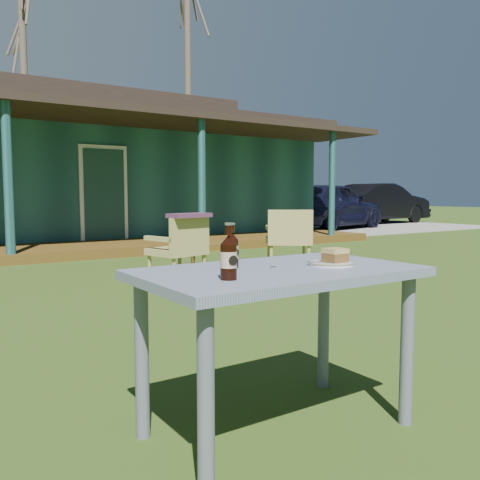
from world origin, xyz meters
TOP-DOWN VIEW (x-y plane):
  - ground at (0.00, 0.00)m, footprint 80.00×80.00m
  - gravel_strip at (10.50, 8.50)m, footprint 9.00×6.00m
  - tree_mid at (3.00, 18.50)m, footprint 0.28×0.28m
  - tree_right at (9.50, 17.00)m, footprint 0.28×0.28m
  - car_near at (9.43, 7.93)m, footprint 4.52×2.70m
  - car_far at (13.16, 9.25)m, footprint 4.47×1.83m
  - cafe_table at (0.00, -1.60)m, footprint 1.20×0.70m
  - plate at (0.26, -1.65)m, footprint 0.20×0.20m
  - cake_slice at (0.27, -1.66)m, footprint 0.09×0.09m
  - fork at (0.19, -1.66)m, footprint 0.08×0.13m
  - cola_bottle_near at (-0.16, -1.47)m, footprint 0.06×0.06m
  - cola_bottle_far at (-0.34, -1.73)m, footprint 0.06×0.07m
  - bottle_cap at (-0.03, -1.59)m, footprint 0.03×0.03m
  - armchair_left at (1.43, 2.11)m, footprint 0.69×0.66m
  - armchair_right at (3.20, 2.24)m, footprint 0.83×0.82m
  - floral_throw at (1.47, 1.95)m, footprint 0.58×0.35m
  - side_table at (2.10, 2.43)m, footprint 0.60×0.40m

SIDE VIEW (x-z plane):
  - ground at x=0.00m, z-range 0.00..0.00m
  - gravel_strip at x=10.50m, z-range 0.00..0.02m
  - side_table at x=2.10m, z-range 0.14..0.54m
  - armchair_left at x=1.43m, z-range 0.05..0.82m
  - armchair_right at x=3.20m, z-range 0.05..0.88m
  - cafe_table at x=0.00m, z-range 0.26..0.98m
  - car_near at x=9.43m, z-range 0.00..1.44m
  - car_far at x=13.16m, z-range 0.00..1.44m
  - bottle_cap at x=-0.03m, z-range 0.72..0.73m
  - plate at x=0.26m, z-range 0.72..0.74m
  - fork at x=0.19m, z-range 0.73..0.74m
  - cake_slice at x=0.27m, z-range 0.73..0.80m
  - floral_throw at x=1.47m, z-range 0.77..0.82m
  - cola_bottle_near at x=-0.16m, z-range 0.70..0.90m
  - cola_bottle_far at x=-0.34m, z-range 0.70..0.91m
  - tree_mid at x=3.00m, z-range 0.00..9.50m
  - tree_right at x=9.50m, z-range 0.00..11.00m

